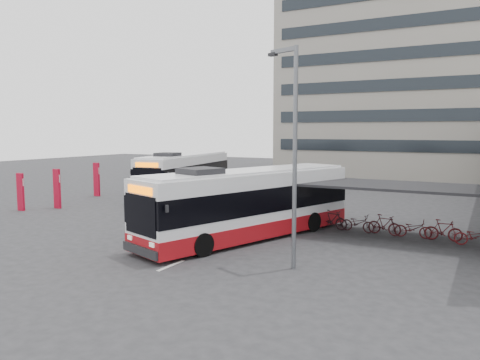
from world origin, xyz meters
The scene contains 11 objects.
ground centered at (0.00, 0.00, 0.00)m, with size 120.00×120.00×0.00m, color #28282B.
bike_shelter centered at (8.50, 3.00, 1.36)m, with size 10.00×4.00×2.54m.
office_block centered at (6.00, 36.00, 12.50)m, with size 30.00×15.00×25.00m, color gray.
road_markings centered at (2.50, -3.00, 0.01)m, with size 0.15×7.60×0.01m.
bus_main centered at (2.96, -0.42, 1.62)m, with size 6.25×12.02×3.50m.
bus_teal centered at (-8.46, 10.58, 1.62)m, with size 4.34×12.06×3.49m.
pedestrian centered at (-3.42, 1.29, 0.78)m, with size 0.57×0.37×1.56m, color black.
lamp_post centered at (6.62, -4.10, 4.61)m, with size 1.37×0.63×8.09m.
sign_totem_south centered at (-13.38, -0.63, 1.25)m, with size 0.52×0.22×2.41m.
sign_totem_mid centered at (-12.08, 1.12, 1.34)m, with size 0.56×0.17×2.60m.
sign_totem_north centered at (-14.11, 6.61, 1.35)m, with size 0.57×0.19×2.62m.
Camera 1 is at (13.02, -19.91, 5.08)m, focal length 35.00 mm.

